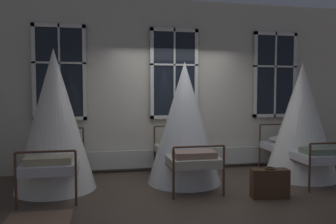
{
  "coord_description": "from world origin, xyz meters",
  "views": [
    {
      "loc": [
        -1.44,
        -5.26,
        1.59
      ],
      "look_at": [
        -0.34,
        0.31,
        1.26
      ],
      "focal_mm": 35.08,
      "sensor_mm": 36.0,
      "label": 1
    }
  ],
  "objects_px": {
    "cot_first": "(55,122)",
    "cot_second": "(184,124)",
    "suitcase_dark": "(270,183)",
    "cot_third": "(301,122)"
  },
  "relations": [
    {
      "from": "suitcase_dark",
      "to": "cot_third",
      "type": "bearing_deg",
      "value": 47.98
    },
    {
      "from": "cot_first",
      "to": "cot_third",
      "type": "bearing_deg",
      "value": -91.15
    },
    {
      "from": "cot_second",
      "to": "cot_third",
      "type": "xyz_separation_m",
      "value": [
        2.23,
        -0.1,
        0.01
      ]
    },
    {
      "from": "cot_third",
      "to": "suitcase_dark",
      "type": "bearing_deg",
      "value": 132.46
    },
    {
      "from": "cot_first",
      "to": "cot_second",
      "type": "height_order",
      "value": "cot_first"
    },
    {
      "from": "cot_second",
      "to": "suitcase_dark",
      "type": "relative_size",
      "value": 3.68
    },
    {
      "from": "cot_second",
      "to": "cot_third",
      "type": "bearing_deg",
      "value": -92.76
    },
    {
      "from": "cot_first",
      "to": "suitcase_dark",
      "type": "bearing_deg",
      "value": -108.83
    },
    {
      "from": "cot_third",
      "to": "suitcase_dark",
      "type": "height_order",
      "value": "cot_third"
    },
    {
      "from": "suitcase_dark",
      "to": "cot_first",
      "type": "bearing_deg",
      "value": 168.26
    }
  ]
}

